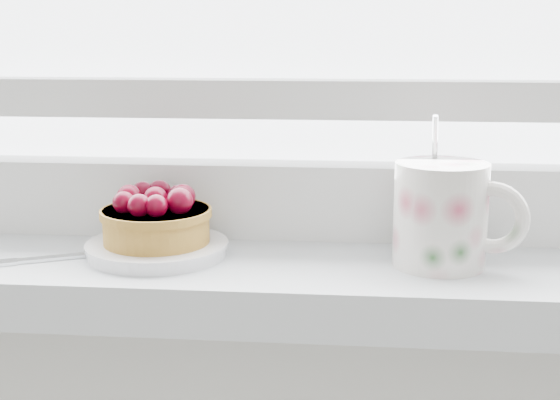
# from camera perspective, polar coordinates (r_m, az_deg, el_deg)

# --- Properties ---
(saucer) EXTENTS (0.12, 0.12, 0.01)m
(saucer) POSITION_cam_1_polar(r_m,az_deg,el_deg) (0.69, -8.97, -3.54)
(saucer) COLOR white
(saucer) RESTS_ON windowsill
(raspberry_tart) EXTENTS (0.10, 0.10, 0.05)m
(raspberry_tart) POSITION_cam_1_polar(r_m,az_deg,el_deg) (0.68, -9.04, -1.27)
(raspberry_tart) COLOR #996821
(raspberry_tart) RESTS_ON saucer
(floral_mug) EXTENTS (0.12, 0.10, 0.12)m
(floral_mug) POSITION_cam_1_polar(r_m,az_deg,el_deg) (0.65, 11.91, -0.91)
(floral_mug) COLOR silver
(floral_mug) RESTS_ON windowsill
(fork) EXTENTS (0.17, 0.09, 0.00)m
(fork) POSITION_cam_1_polar(r_m,az_deg,el_deg) (0.70, -13.02, -3.83)
(fork) COLOR silver
(fork) RESTS_ON windowsill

